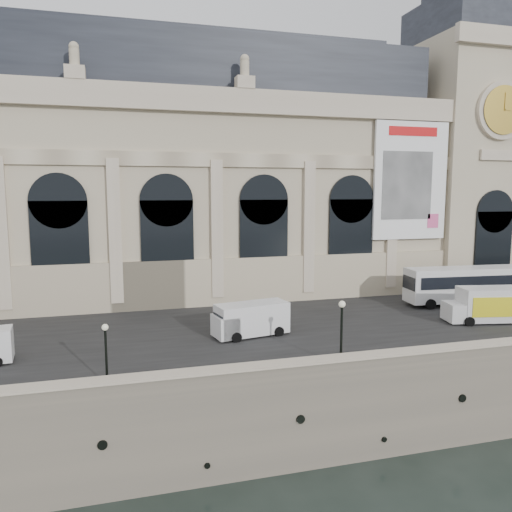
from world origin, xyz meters
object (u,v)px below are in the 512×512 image
Objects in this scene: van_c at (248,320)px; lamp_right at (341,334)px; box_truck at (491,305)px; lamp_left at (106,356)px; bus_right at (468,284)px.

lamp_right is at bearing -62.04° from van_c.
lamp_left reaches higher than box_truck.
box_truck reaches higher than van_c.
box_truck is 34.06m from lamp_left.
van_c is 9.51m from lamp_right.
lamp_left is at bearing -144.12° from van_c.
lamp_left is at bearing -160.45° from bus_right.
lamp_right is (15.42, -0.43, 0.30)m from lamp_left.
box_truck is (22.49, -1.64, 0.21)m from van_c.
van_c is at bearing 117.96° from lamp_right.
bus_right is at bearing 19.55° from lamp_left.
box_truck is 19.27m from lamp_right.
lamp_right is at bearing -147.40° from bus_right.
bus_right reaches higher than box_truck.
van_c is (-25.19, -4.90, -0.82)m from bus_right.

